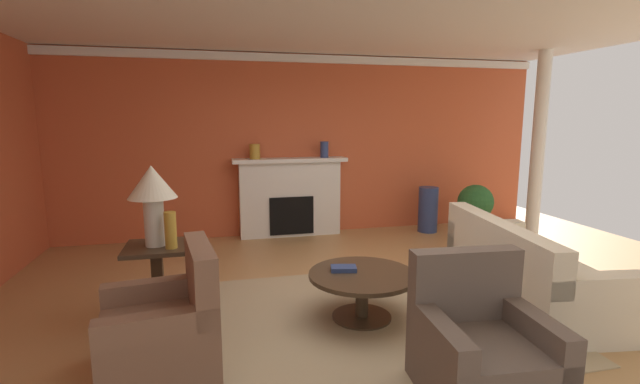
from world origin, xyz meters
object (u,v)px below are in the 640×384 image
(armchair_facing_fireplace, at_px, (481,354))
(potted_plant, at_px, (475,206))
(table_lamp, at_px, (152,190))
(vase_mantel_right, at_px, (324,150))
(fireplace, at_px, (290,199))
(coffee_table, at_px, (362,285))
(vase_on_side_table, at_px, (171,230))
(armchair_near_window, at_px, (165,332))
(vase_tall_corner, at_px, (428,209))
(side_table, at_px, (158,276))
(sofa, at_px, (524,273))
(vase_mantel_left, at_px, (255,152))

(armchair_facing_fireplace, bearing_deg, potted_plant, 57.86)
(armchair_facing_fireplace, xyz_separation_m, table_lamp, (-2.25, 1.81, 0.92))
(armchair_facing_fireplace, distance_m, vase_mantel_right, 4.54)
(fireplace, bearing_deg, coffee_table, -87.59)
(vase_mantel_right, relative_size, vase_on_side_table, 0.76)
(armchair_near_window, distance_m, vase_tall_corner, 5.09)
(armchair_facing_fireplace, relative_size, side_table, 1.36)
(coffee_table, height_order, vase_tall_corner, vase_tall_corner)
(armchair_facing_fireplace, bearing_deg, sofa, 43.97)
(sofa, height_order, armchair_facing_fireplace, armchair_facing_fireplace)
(table_lamp, bearing_deg, potted_plant, 22.67)
(vase_mantel_right, bearing_deg, side_table, -131.20)
(coffee_table, bearing_deg, vase_mantel_left, 102.42)
(sofa, distance_m, coffee_table, 1.75)
(armchair_near_window, height_order, side_table, armchair_near_window)
(armchair_facing_fireplace, height_order, vase_on_side_table, vase_on_side_table)
(side_table, bearing_deg, armchair_near_window, -81.18)
(coffee_table, xyz_separation_m, side_table, (-1.86, 0.50, 0.06))
(sofa, distance_m, armchair_facing_fireplace, 1.89)
(vase_tall_corner, distance_m, vase_on_side_table, 4.60)
(sofa, xyz_separation_m, vase_mantel_right, (-1.34, 3.10, 1.08))
(vase_mantel_right, bearing_deg, table_lamp, -131.20)
(vase_tall_corner, xyz_separation_m, vase_on_side_table, (-3.85, -2.47, 0.49))
(potted_plant, bearing_deg, armchair_facing_fireplace, -122.14)
(fireplace, xyz_separation_m, armchair_near_window, (-1.57, -3.63, -0.28))
(sofa, xyz_separation_m, potted_plant, (0.98, 2.42, 0.19))
(coffee_table, bearing_deg, armchair_near_window, -164.22)
(fireplace, xyz_separation_m, vase_mantel_right, (0.55, -0.05, 0.79))
(vase_mantel_left, relative_size, potted_plant, 0.28)
(table_lamp, bearing_deg, armchair_near_window, -81.18)
(coffee_table, bearing_deg, table_lamp, 164.91)
(fireplace, xyz_separation_m, vase_tall_corner, (2.27, -0.30, -0.22))
(vase_mantel_left, height_order, vase_on_side_table, vase_mantel_left)
(vase_mantel_right, bearing_deg, armchair_facing_fireplace, -90.29)
(sofa, bearing_deg, fireplace, 120.91)
(side_table, distance_m, vase_on_side_table, 0.51)
(vase_tall_corner, height_order, vase_mantel_left, vase_mantel_left)
(armchair_near_window, xyz_separation_m, vase_on_side_table, (-0.00, 0.86, 0.56))
(sofa, xyz_separation_m, coffee_table, (-1.75, -0.00, 0.04))
(armchair_facing_fireplace, relative_size, vase_mantel_left, 4.14)
(fireplace, relative_size, vase_mantel_right, 7.03)
(armchair_near_window, bearing_deg, vase_tall_corner, 40.93)
(table_lamp, bearing_deg, vase_mantel_right, 48.80)
(vase_mantel_left, distance_m, potted_plant, 3.60)
(fireplace, bearing_deg, vase_mantel_right, -5.16)
(sofa, height_order, table_lamp, table_lamp)
(vase_mantel_left, bearing_deg, armchair_facing_fireplace, -76.27)
(armchair_facing_fireplace, xyz_separation_m, potted_plant, (2.34, 3.73, 0.19))
(vase_mantel_right, bearing_deg, coffee_table, -97.66)
(sofa, relative_size, table_lamp, 2.94)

